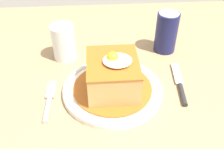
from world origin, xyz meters
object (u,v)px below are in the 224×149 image
Objects in this scene: knife at (181,88)px; soda_can at (166,32)px; main_plate at (113,89)px; drinking_glass at (64,44)px; fork at (48,103)px.

knife is 0.20m from soda_can.
drinking_glass is (-0.13, 0.16, 0.04)m from main_plate.
knife is at bearing -90.40° from soda_can.
knife is at bearing -29.31° from drinking_glass.
drinking_glass is (-0.31, 0.17, 0.04)m from knife.
soda_can is (0.18, 0.18, 0.05)m from main_plate.
drinking_glass reaches higher than knife.
drinking_glass is at bearing 150.69° from knife.
fork is (-0.16, -0.04, -0.00)m from main_plate.
soda_can reaches higher than main_plate.
knife is 1.58× the size of drinking_glass.
drinking_glass is (-0.31, -0.02, -0.02)m from soda_can.
fork is 0.21m from drinking_glass.
soda_can reaches higher than knife.
fork is at bearing -97.57° from drinking_glass.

